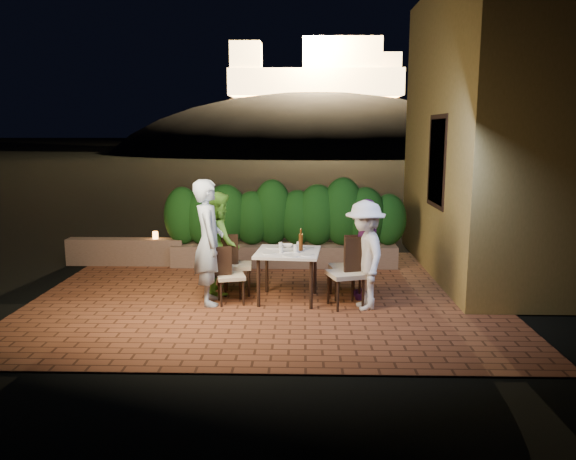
{
  "coord_description": "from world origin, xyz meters",
  "views": [
    {
      "loc": [
        0.54,
        -8.0,
        2.5
      ],
      "look_at": [
        0.33,
        0.21,
        1.05
      ],
      "focal_mm": 35.0,
      "sensor_mm": 36.0,
      "label": 1
    }
  ],
  "objects_px": {
    "beer_bottle": "(301,240)",
    "chair_left_back": "(237,264)",
    "diner_green": "(219,242)",
    "diner_white": "(365,255)",
    "chair_left_front": "(231,275)",
    "dining_table": "(288,276)",
    "diner_purple": "(366,249)",
    "parapet_lamp": "(155,235)",
    "diner_blue": "(209,242)",
    "chair_right_back": "(345,266)",
    "bowl": "(287,246)",
    "chair_right_front": "(346,273)"
  },
  "relations": [
    {
      "from": "chair_right_back",
      "to": "chair_right_front",
      "type": "bearing_deg",
      "value": 77.07
    },
    {
      "from": "parapet_lamp",
      "to": "chair_left_back",
      "type": "bearing_deg",
      "value": -46.73
    },
    {
      "from": "bowl",
      "to": "diner_blue",
      "type": "bearing_deg",
      "value": -157.2
    },
    {
      "from": "chair_left_back",
      "to": "parapet_lamp",
      "type": "distance_m",
      "value": 2.57
    },
    {
      "from": "beer_bottle",
      "to": "chair_left_front",
      "type": "xyz_separation_m",
      "value": [
        -1.03,
        -0.22,
        -0.49
      ]
    },
    {
      "from": "chair_left_front",
      "to": "chair_left_back",
      "type": "xyz_separation_m",
      "value": [
        0.04,
        0.5,
        0.04
      ]
    },
    {
      "from": "bowl",
      "to": "diner_white",
      "type": "distance_m",
      "value": 1.29
    },
    {
      "from": "diner_white",
      "to": "diner_purple",
      "type": "bearing_deg",
      "value": 162.02
    },
    {
      "from": "bowl",
      "to": "diner_purple",
      "type": "height_order",
      "value": "diner_purple"
    },
    {
      "from": "bowl",
      "to": "chair_left_back",
      "type": "distance_m",
      "value": 0.83
    },
    {
      "from": "diner_blue",
      "to": "diner_white",
      "type": "relative_size",
      "value": 1.18
    },
    {
      "from": "diner_green",
      "to": "bowl",
      "type": "bearing_deg",
      "value": -109.96
    },
    {
      "from": "diner_green",
      "to": "diner_white",
      "type": "xyz_separation_m",
      "value": [
        2.18,
        -0.78,
        -0.02
      ]
    },
    {
      "from": "beer_bottle",
      "to": "bowl",
      "type": "height_order",
      "value": "beer_bottle"
    },
    {
      "from": "dining_table",
      "to": "diner_blue",
      "type": "xyz_separation_m",
      "value": [
        -1.14,
        -0.18,
        0.54
      ]
    },
    {
      "from": "chair_right_back",
      "to": "bowl",
      "type": "bearing_deg",
      "value": -16.76
    },
    {
      "from": "dining_table",
      "to": "chair_left_back",
      "type": "height_order",
      "value": "chair_left_back"
    },
    {
      "from": "chair_left_front",
      "to": "diner_purple",
      "type": "bearing_deg",
      "value": -4.51
    },
    {
      "from": "chair_left_front",
      "to": "diner_white",
      "type": "distance_m",
      "value": 1.97
    },
    {
      "from": "chair_left_front",
      "to": "dining_table",
      "type": "bearing_deg",
      "value": -2.44
    },
    {
      "from": "chair_left_back",
      "to": "diner_green",
      "type": "height_order",
      "value": "diner_green"
    },
    {
      "from": "bowl",
      "to": "parapet_lamp",
      "type": "xyz_separation_m",
      "value": [
        -2.53,
        1.9,
        -0.2
      ]
    },
    {
      "from": "diner_blue",
      "to": "diner_green",
      "type": "bearing_deg",
      "value": -19.09
    },
    {
      "from": "diner_blue",
      "to": "parapet_lamp",
      "type": "bearing_deg",
      "value": 18.05
    },
    {
      "from": "chair_left_front",
      "to": "diner_green",
      "type": "relative_size",
      "value": 0.54
    },
    {
      "from": "parapet_lamp",
      "to": "diner_blue",
      "type": "bearing_deg",
      "value": -59.25
    },
    {
      "from": "dining_table",
      "to": "diner_purple",
      "type": "distance_m",
      "value": 1.25
    },
    {
      "from": "diner_blue",
      "to": "chair_left_front",
      "type": "bearing_deg",
      "value": -101.91
    },
    {
      "from": "diner_blue",
      "to": "parapet_lamp",
      "type": "distance_m",
      "value": 2.78
    },
    {
      "from": "diner_purple",
      "to": "diner_green",
      "type": "bearing_deg",
      "value": -102.05
    },
    {
      "from": "chair_right_back",
      "to": "parapet_lamp",
      "type": "distance_m",
      "value": 3.97
    },
    {
      "from": "chair_left_back",
      "to": "diner_purple",
      "type": "xyz_separation_m",
      "value": [
        1.97,
        -0.14,
        0.29
      ]
    },
    {
      "from": "beer_bottle",
      "to": "parapet_lamp",
      "type": "distance_m",
      "value": 3.5
    },
    {
      "from": "diner_green",
      "to": "diner_white",
      "type": "bearing_deg",
      "value": -122.84
    },
    {
      "from": "diner_purple",
      "to": "parapet_lamp",
      "type": "height_order",
      "value": "diner_purple"
    },
    {
      "from": "dining_table",
      "to": "diner_purple",
      "type": "height_order",
      "value": "diner_purple"
    },
    {
      "from": "diner_blue",
      "to": "diner_white",
      "type": "bearing_deg",
      "value": -107.24
    },
    {
      "from": "diner_white",
      "to": "chair_right_back",
      "type": "bearing_deg",
      "value": -166.03
    },
    {
      "from": "diner_white",
      "to": "diner_purple",
      "type": "relative_size",
      "value": 1.02
    },
    {
      "from": "diner_blue",
      "to": "diner_green",
      "type": "distance_m",
      "value": 0.61
    },
    {
      "from": "beer_bottle",
      "to": "chair_right_front",
      "type": "height_order",
      "value": "beer_bottle"
    },
    {
      "from": "beer_bottle",
      "to": "chair_left_back",
      "type": "distance_m",
      "value": 1.12
    },
    {
      "from": "bowl",
      "to": "diner_blue",
      "type": "height_order",
      "value": "diner_blue"
    },
    {
      "from": "dining_table",
      "to": "chair_left_front",
      "type": "height_order",
      "value": "chair_left_front"
    },
    {
      "from": "parapet_lamp",
      "to": "diner_white",
      "type": "bearing_deg",
      "value": -34.89
    },
    {
      "from": "beer_bottle",
      "to": "bowl",
      "type": "relative_size",
      "value": 1.82
    },
    {
      "from": "chair_left_back",
      "to": "diner_blue",
      "type": "xyz_separation_m",
      "value": [
        -0.35,
        -0.5,
        0.44
      ]
    },
    {
      "from": "chair_right_back",
      "to": "diner_white",
      "type": "distance_m",
      "value": 0.65
    },
    {
      "from": "dining_table",
      "to": "diner_white",
      "type": "xyz_separation_m",
      "value": [
        1.1,
        -0.36,
        0.4
      ]
    },
    {
      "from": "chair_right_back",
      "to": "beer_bottle",
      "type": "bearing_deg",
      "value": 1.81
    }
  ]
}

